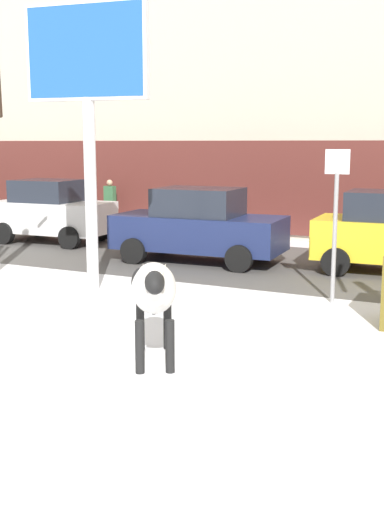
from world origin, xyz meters
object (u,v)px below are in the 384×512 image
cow_holstein (153,290)px  car_white_hatchback (52,211)px  car_navy_sedan (199,226)px  pedestrian_near_billboard (110,205)px  street_sign (335,213)px  billboard (87,70)px

cow_holstein → car_white_hatchback: size_ratio=0.52×
cow_holstein → car_navy_sedan: 7.48m
pedestrian_near_billboard → street_sign: street_sign is taller
billboard → car_white_hatchback: billboard is taller
billboard → pedestrian_near_billboard: size_ratio=3.21×
car_navy_sedan → street_sign: (4.03, -2.69, 0.76)m
billboard → car_navy_sedan: 5.08m
billboard → street_sign: (4.64, 1.03, -2.64)m
car_white_hatchback → cow_holstein: bearing=-45.1°
cow_holstein → billboard: 5.69m
billboard → car_navy_sedan: size_ratio=1.30×
car_white_hatchback → street_sign: 10.03m
car_navy_sedan → street_sign: size_ratio=1.52×
billboard → street_sign: billboard is taller
billboard → pedestrian_near_billboard: (-4.43, 7.47, -3.43)m
cow_holstein → pedestrian_near_billboard: (-7.69, 10.75, -0.12)m
car_navy_sedan → pedestrian_near_billboard: size_ratio=2.48×
cow_holstein → billboard: billboard is taller
car_white_hatchback → billboard: bearing=-45.0°
billboard → car_navy_sedan: billboard is taller
cow_holstein → pedestrian_near_billboard: size_ratio=1.07×
car_white_hatchback → pedestrian_near_billboard: size_ratio=2.07×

